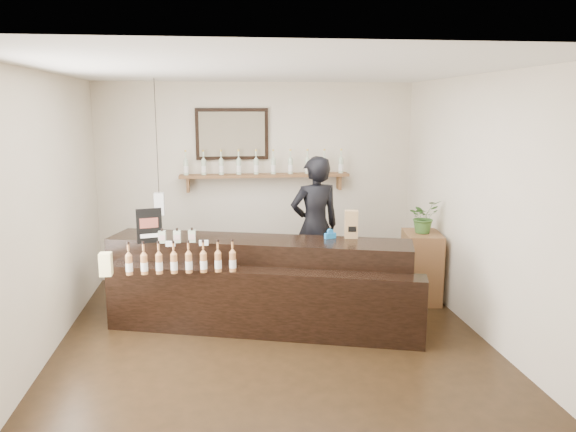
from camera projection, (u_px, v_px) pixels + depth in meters
The scene contains 10 objects.
ground at pixel (274, 343), 5.92m from camera, with size 5.00×5.00×0.00m, color black.
room_shell at pixel (273, 183), 5.59m from camera, with size 5.00×5.00×5.00m.
back_wall_decor at pixel (246, 157), 7.88m from camera, with size 2.66×0.96×1.69m.
counter at pixel (259, 286), 6.37m from camera, with size 3.50×1.89×1.13m.
promo_sign at pixel (149, 226), 6.19m from camera, with size 0.27×0.09×0.39m.
paper_bag at pixel (351, 224), 6.43m from camera, with size 0.16×0.13×0.32m.
tape_dispenser at pixel (330, 235), 6.43m from camera, with size 0.14×0.09×0.11m.
side_cabinet at pixel (421, 267), 7.17m from camera, with size 0.54×0.68×0.89m.
potted_plant at pixel (424, 217), 7.04m from camera, with size 0.38×0.33×0.42m, color #386227.
shopkeeper at pixel (315, 217), 7.31m from camera, with size 0.76×0.50×2.08m, color black.
Camera 1 is at (-0.52, -5.53, 2.44)m, focal length 35.00 mm.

